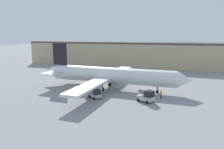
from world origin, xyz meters
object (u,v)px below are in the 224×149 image
(airplane, at_px, (108,75))
(baggage_tug, at_px, (80,88))
(pushback_tug, at_px, (96,94))
(ground_crew_worker, at_px, (161,94))
(belt_loader_truck, at_px, (147,97))

(airplane, relative_size, baggage_tug, 12.86)
(airplane, bearing_deg, pushback_tug, -86.70)
(ground_crew_worker, height_order, baggage_tug, baggage_tug)
(airplane, xyz_separation_m, ground_crew_worker, (13.58, -4.26, -2.47))
(baggage_tug, bearing_deg, ground_crew_worker, 25.16)
(ground_crew_worker, xyz_separation_m, belt_loader_truck, (-2.47, -3.39, 0.18))
(airplane, bearing_deg, ground_crew_worker, -16.89)
(pushback_tug, bearing_deg, ground_crew_worker, 53.86)
(belt_loader_truck, bearing_deg, airplane, 172.77)
(baggage_tug, xyz_separation_m, belt_loader_truck, (16.13, -1.78, 0.07))
(baggage_tug, distance_m, pushback_tug, 6.18)
(airplane, distance_m, belt_loader_truck, 13.69)
(ground_crew_worker, bearing_deg, airplane, 128.80)
(ground_crew_worker, xyz_separation_m, pushback_tug, (-13.15, -4.54, -0.05))
(ground_crew_worker, distance_m, pushback_tug, 13.91)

